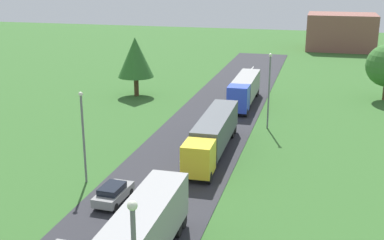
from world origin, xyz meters
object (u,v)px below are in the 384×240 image
truck_second (213,133)px  lamppost_third (269,87)px  truck_third (245,89)px  tree_maple (135,57)px  car_third (113,193)px  distant_building (341,32)px  truck_lead (140,236)px  lamppost_second (83,133)px

truck_second → lamppost_third: lamppost_third is taller
truck_third → tree_maple: bearing=176.5°
car_third → truck_second: bearing=67.7°
truck_third → car_third: truck_third is taller
lamppost_third → tree_maple: lamppost_third is taller
truck_second → distant_building: size_ratio=1.03×
truck_lead → car_third: 9.13m
truck_second → car_third: (-4.96, -12.07, -1.22)m
truck_lead → distant_building: 91.18m
truck_third → tree_maple: 15.60m
truck_lead → truck_second: (-0.05, 19.59, -0.12)m
distant_building → truck_third: bearing=-104.1°
truck_second → distant_building: distant_building is taller
truck_lead → tree_maple: (-15.23, 39.14, 3.20)m
lamppost_third → truck_lead: bearing=-98.0°
lamppost_second → tree_maple: bearing=102.8°
lamppost_third → tree_maple: (-19.28, 10.26, 0.73)m
lamppost_third → distant_building: (9.02, 61.35, -0.77)m
truck_second → tree_maple: 24.97m
lamppost_third → truck_third: bearing=113.5°
truck_second → tree_maple: (-15.17, 19.55, 3.32)m
truck_lead → truck_third: bearing=90.0°
truck_second → tree_maple: size_ratio=1.84×
car_third → distant_building: distant_building is taller
truck_lead → lamppost_third: 29.26m
truck_second → lamppost_second: 12.73m
car_third → tree_maple: 33.54m
truck_lead → tree_maple: 42.12m
truck_third → distant_building: distant_building is taller
truck_lead → truck_third: truck_lead is taller
truck_second → car_third: bearing=-112.3°
truck_third → car_third: 31.13m
truck_lead → truck_second: 19.59m
lamppost_second → lamppost_third: (12.79, 18.31, 0.34)m
truck_second → lamppost_second: lamppost_second is taller
truck_third → lamppost_third: lamppost_third is taller
truck_second → lamppost_second: bearing=-133.9°
truck_third → distant_building: 53.65m
distant_building → tree_maple: bearing=-119.0°
car_third → lamppost_second: size_ratio=0.52×
truck_lead → car_third: truck_lead is taller
truck_second → lamppost_third: size_ratio=1.80×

